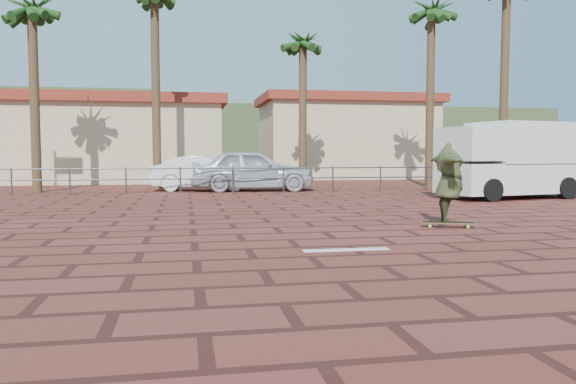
% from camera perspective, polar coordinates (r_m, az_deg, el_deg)
% --- Properties ---
extents(ground, '(120.00, 120.00, 0.00)m').
position_cam_1_polar(ground, '(10.01, 0.14, -4.87)').
color(ground, maroon).
rests_on(ground, ground).
extents(paint_stripe, '(1.40, 0.22, 0.01)m').
position_cam_1_polar(paint_stripe, '(9.01, 5.95, -5.86)').
color(paint_stripe, white).
rests_on(paint_stripe, ground).
extents(guardrail, '(24.06, 0.06, 1.00)m').
position_cam_1_polar(guardrail, '(21.81, -5.63, 1.71)').
color(guardrail, '#47494F').
rests_on(guardrail, ground).
extents(palm_far_left, '(2.40, 2.40, 8.25)m').
position_cam_1_polar(palm_far_left, '(24.49, -24.58, 16.12)').
color(palm_far_left, brown).
rests_on(palm_far_left, ground).
extents(palm_left, '(2.40, 2.40, 9.45)m').
position_cam_1_polar(palm_left, '(25.57, -13.42, 18.42)').
color(palm_left, brown).
rests_on(palm_left, ground).
extents(palm_center, '(2.40, 2.40, 7.75)m').
position_cam_1_polar(palm_center, '(26.22, 1.52, 14.59)').
color(palm_center, brown).
rests_on(palm_center, ground).
extents(palm_right, '(2.40, 2.40, 9.05)m').
position_cam_1_polar(palm_right, '(26.76, 14.37, 16.92)').
color(palm_right, brown).
rests_on(palm_right, ground).
extents(building_west, '(12.60, 7.60, 4.50)m').
position_cam_1_polar(building_west, '(32.00, -17.98, 5.13)').
color(building_west, beige).
rests_on(building_west, ground).
extents(building_east, '(10.60, 6.60, 5.00)m').
position_cam_1_polar(building_east, '(35.13, 5.86, 5.60)').
color(building_east, beige).
rests_on(building_east, ground).
extents(hill_front, '(70.00, 18.00, 6.00)m').
position_cam_1_polar(hill_front, '(59.77, -8.68, 5.35)').
color(hill_front, '#384C28').
rests_on(hill_front, ground).
extents(longboard, '(1.12, 0.58, 0.11)m').
position_cam_1_polar(longboard, '(12.11, 15.96, -3.05)').
color(longboard, olive).
rests_on(longboard, ground).
extents(skateboarder, '(0.90, 2.09, 1.65)m').
position_cam_1_polar(skateboarder, '(12.03, 16.04, 0.93)').
color(skateboarder, '#383F22').
rests_on(skateboarder, longboard).
extents(campervan, '(5.25, 2.93, 2.57)m').
position_cam_1_polar(campervan, '(20.61, 21.87, 3.18)').
color(campervan, silver).
rests_on(campervan, ground).
extents(car_silver, '(5.08, 2.32, 1.69)m').
position_cam_1_polar(car_silver, '(22.89, -3.61, 2.25)').
color(car_silver, silver).
rests_on(car_silver, ground).
extents(car_white, '(4.49, 2.13, 1.42)m').
position_cam_1_polar(car_white, '(23.17, -8.39, 1.90)').
color(car_white, white).
rests_on(car_white, ground).
extents(street_sign, '(0.42, 0.21, 2.17)m').
position_cam_1_polar(street_sign, '(23.26, 21.69, 3.65)').
color(street_sign, gray).
rests_on(street_sign, ground).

